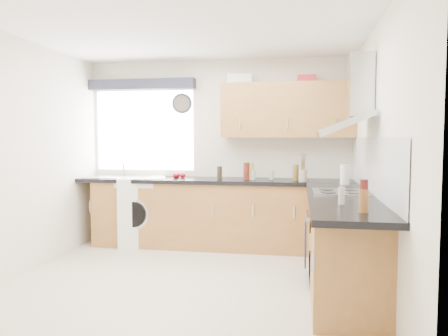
% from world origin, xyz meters
% --- Properties ---
extents(ground_plane, '(3.60, 3.60, 0.00)m').
position_xyz_m(ground_plane, '(0.00, 0.00, 0.00)').
color(ground_plane, beige).
extents(ceiling, '(3.60, 3.60, 0.02)m').
position_xyz_m(ceiling, '(0.00, 0.00, 2.50)').
color(ceiling, white).
rests_on(ceiling, wall_back).
extents(wall_back, '(3.60, 0.02, 2.50)m').
position_xyz_m(wall_back, '(0.00, 1.80, 1.25)').
color(wall_back, silver).
rests_on(wall_back, ground_plane).
extents(wall_front, '(3.60, 0.02, 2.50)m').
position_xyz_m(wall_front, '(0.00, -1.80, 1.25)').
color(wall_front, silver).
rests_on(wall_front, ground_plane).
extents(wall_left, '(0.02, 3.60, 2.50)m').
position_xyz_m(wall_left, '(-1.80, 0.00, 1.25)').
color(wall_left, silver).
rests_on(wall_left, ground_plane).
extents(wall_right, '(0.02, 3.60, 2.50)m').
position_xyz_m(wall_right, '(1.80, 0.00, 1.25)').
color(wall_right, silver).
rests_on(wall_right, ground_plane).
extents(window, '(1.40, 0.02, 1.10)m').
position_xyz_m(window, '(-1.05, 1.79, 1.55)').
color(window, silver).
rests_on(window, wall_back).
extents(window_blind, '(1.50, 0.18, 0.14)m').
position_xyz_m(window_blind, '(-1.05, 1.70, 2.18)').
color(window_blind, '#242531').
rests_on(window_blind, wall_back).
extents(splashback, '(0.01, 3.00, 0.54)m').
position_xyz_m(splashback, '(1.79, 0.30, 1.18)').
color(splashback, white).
rests_on(splashback, wall_right).
extents(base_cab_back, '(3.00, 0.58, 0.86)m').
position_xyz_m(base_cab_back, '(-0.10, 1.51, 0.43)').
color(base_cab_back, brown).
rests_on(base_cab_back, ground_plane).
extents(base_cab_corner, '(0.60, 0.60, 0.86)m').
position_xyz_m(base_cab_corner, '(1.50, 1.50, 0.43)').
color(base_cab_corner, brown).
rests_on(base_cab_corner, ground_plane).
extents(base_cab_right, '(0.58, 2.10, 0.86)m').
position_xyz_m(base_cab_right, '(1.51, 0.15, 0.43)').
color(base_cab_right, brown).
rests_on(base_cab_right, ground_plane).
extents(worktop_back, '(3.60, 0.62, 0.05)m').
position_xyz_m(worktop_back, '(0.00, 1.50, 0.89)').
color(worktop_back, black).
rests_on(worktop_back, base_cab_back).
extents(worktop_right, '(0.62, 2.42, 0.05)m').
position_xyz_m(worktop_right, '(1.50, 0.00, 0.89)').
color(worktop_right, black).
rests_on(worktop_right, base_cab_right).
extents(sink, '(0.84, 0.46, 0.10)m').
position_xyz_m(sink, '(-1.33, 1.50, 0.95)').
color(sink, '#AFB4B6').
rests_on(sink, worktop_back).
extents(oven, '(0.56, 0.58, 0.85)m').
position_xyz_m(oven, '(1.50, 0.30, 0.42)').
color(oven, black).
rests_on(oven, ground_plane).
extents(hob_plate, '(0.52, 0.52, 0.01)m').
position_xyz_m(hob_plate, '(1.50, 0.30, 0.92)').
color(hob_plate, '#AFB4B6').
rests_on(hob_plate, worktop_right).
extents(extractor_hood, '(0.52, 0.78, 0.66)m').
position_xyz_m(extractor_hood, '(1.60, 0.30, 1.77)').
color(extractor_hood, '#AFB4B6').
rests_on(extractor_hood, wall_right).
extents(upper_cabinets, '(1.70, 0.35, 0.70)m').
position_xyz_m(upper_cabinets, '(0.95, 1.62, 1.80)').
color(upper_cabinets, brown).
rests_on(upper_cabinets, wall_back).
extents(washing_machine, '(0.79, 0.78, 0.92)m').
position_xyz_m(washing_machine, '(-1.00, 1.52, 0.46)').
color(washing_machine, silver).
rests_on(washing_machine, ground_plane).
extents(wall_clock, '(0.28, 0.04, 0.28)m').
position_xyz_m(wall_clock, '(-0.50, 1.76, 1.92)').
color(wall_clock, '#242531').
rests_on(wall_clock, wall_back).
extents(casserole, '(0.36, 0.29, 0.13)m').
position_xyz_m(casserole, '(0.30, 1.72, 2.22)').
color(casserole, silver).
rests_on(casserole, upper_cabinets).
extents(storage_box, '(0.23, 0.20, 0.10)m').
position_xyz_m(storage_box, '(1.19, 1.72, 2.20)').
color(storage_box, '#C02837').
rests_on(storage_box, upper_cabinets).
extents(utensil_pot, '(0.13, 0.13, 0.14)m').
position_xyz_m(utensil_pot, '(1.15, 1.35, 0.98)').
color(utensil_pot, gray).
rests_on(utensil_pot, worktop_back).
extents(kitchen_roll, '(0.13, 0.13, 0.23)m').
position_xyz_m(kitchen_roll, '(1.62, 1.05, 1.02)').
color(kitchen_roll, silver).
rests_on(kitchen_roll, worktop_right).
extents(tomato_cluster, '(0.20, 0.20, 0.07)m').
position_xyz_m(tomato_cluster, '(-0.49, 1.53, 0.95)').
color(tomato_cluster, '#A0000C').
rests_on(tomato_cluster, worktop_back).
extents(jar_0, '(0.07, 0.07, 0.22)m').
position_xyz_m(jar_0, '(0.49, 1.50, 1.02)').
color(jar_0, olive).
rests_on(jar_0, worktop_back).
extents(jar_1, '(0.07, 0.07, 0.17)m').
position_xyz_m(jar_1, '(0.10, 1.39, 1.00)').
color(jar_1, black).
rests_on(jar_1, worktop_back).
extents(jar_2, '(0.06, 0.06, 0.12)m').
position_xyz_m(jar_2, '(0.75, 1.57, 0.97)').
color(jar_2, gray).
rests_on(jar_2, worktop_back).
extents(jar_3, '(0.08, 0.08, 0.22)m').
position_xyz_m(jar_3, '(0.43, 1.47, 1.02)').
color(jar_3, '#541B11').
rests_on(jar_3, worktop_back).
extents(jar_4, '(0.05, 0.05, 0.13)m').
position_xyz_m(jar_4, '(0.53, 1.47, 0.97)').
color(jar_4, '#A2988A').
rests_on(jar_4, worktop_back).
extents(jar_5, '(0.07, 0.07, 0.20)m').
position_xyz_m(jar_5, '(1.06, 1.44, 1.01)').
color(jar_5, brown).
rests_on(jar_5, worktop_back).
extents(bottle_0, '(0.05, 0.05, 0.14)m').
position_xyz_m(bottle_0, '(1.45, -0.47, 0.98)').
color(bottle_0, '#B9AA9E').
rests_on(bottle_0, worktop_right).
extents(bottle_1, '(0.06, 0.06, 0.24)m').
position_xyz_m(bottle_1, '(1.57, -0.82, 1.03)').
color(bottle_1, '#4D1011').
rests_on(bottle_1, worktop_right).
extents(bottle_2, '(0.07, 0.07, 0.17)m').
position_xyz_m(bottle_2, '(1.57, -0.84, 0.99)').
color(bottle_2, brown).
rests_on(bottle_2, worktop_right).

